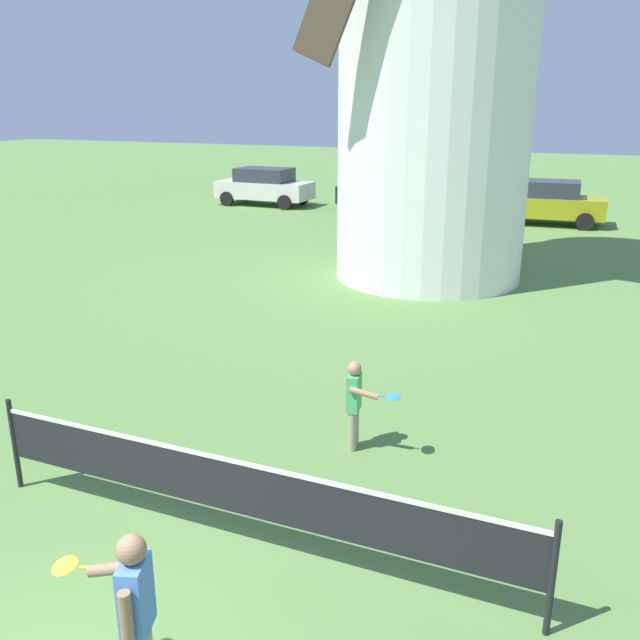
{
  "coord_description": "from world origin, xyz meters",
  "views": [
    {
      "loc": [
        3.32,
        -2.85,
        4.29
      ],
      "look_at": [
        0.25,
        4.25,
        1.82
      ],
      "focal_mm": 38.72,
      "sensor_mm": 36.0,
      "label": 1
    }
  ],
  "objects": [
    {
      "name": "parked_car_mustard",
      "position": [
        0.87,
        23.23,
        0.81
      ],
      "size": [
        4.26,
        2.11,
        1.56
      ],
      "color": "#999919",
      "rests_on": "ground_plane"
    },
    {
      "name": "player_far",
      "position": [
        0.57,
        4.66,
        0.68
      ],
      "size": [
        0.73,
        0.42,
        1.19
      ],
      "color": "#9E937F",
      "rests_on": "ground_plane"
    },
    {
      "name": "parked_car_black",
      "position": [
        -4.98,
        23.97,
        0.81
      ],
      "size": [
        4.57,
        2.08,
        1.56
      ],
      "color": "#1E232D",
      "rests_on": "ground_plane"
    },
    {
      "name": "parked_car_cream",
      "position": [
        -10.61,
        23.46,
        0.81
      ],
      "size": [
        4.02,
        1.89,
        1.56
      ],
      "color": "silver",
      "rests_on": "ground_plane"
    },
    {
      "name": "player_near",
      "position": [
        0.49,
        0.36,
        0.81
      ],
      "size": [
        0.87,
        0.46,
        1.43
      ],
      "color": "#9E937F",
      "rests_on": "ground_plane"
    },
    {
      "name": "tennis_net",
      "position": [
        0.25,
        2.25,
        0.69
      ],
      "size": [
        5.94,
        0.06,
        1.1
      ],
      "color": "black",
      "rests_on": "ground_plane"
    }
  ]
}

